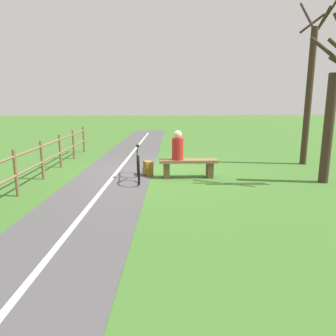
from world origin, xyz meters
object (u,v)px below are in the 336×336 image
at_px(bench, 188,165).
at_px(bicycle, 138,165).
at_px(backpack, 148,169).
at_px(tree_by_path, 331,117).
at_px(person_seated, 178,147).
at_px(tree_far_left, 309,91).

distance_m(bench, bicycle, 1.40).
distance_m(backpack, tree_by_path, 4.95).
xyz_separation_m(bicycle, tree_by_path, (-4.85, 0.57, 1.31)).
bearing_deg(bench, backpack, -13.52).
height_order(bench, person_seated, person_seated).
bearing_deg(backpack, bench, 166.35).
relative_size(person_seated, backpack, 1.91).
bearing_deg(person_seated, bicycle, 11.36).
xyz_separation_m(person_seated, bicycle, (1.08, 0.21, -0.47)).
height_order(person_seated, tree_far_left, tree_far_left).
height_order(bench, bicycle, bicycle).
height_order(bench, backpack, bench).
height_order(backpack, tree_far_left, tree_far_left).
height_order(person_seated, backpack, person_seated).
relative_size(person_seated, tree_far_left, 0.16).
bearing_deg(bicycle, tree_by_path, 79.18).
bearing_deg(tree_by_path, person_seated, -11.79).
relative_size(backpack, tree_far_left, 0.08).
height_order(bicycle, tree_by_path, tree_by_path).
relative_size(bench, tree_far_left, 0.31).
xyz_separation_m(bench, backpack, (1.13, -0.27, -0.14)).
distance_m(bench, tree_by_path, 3.81).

